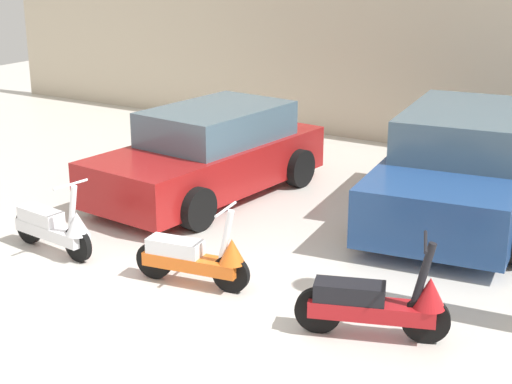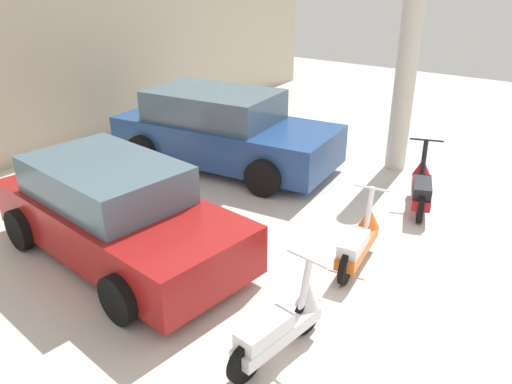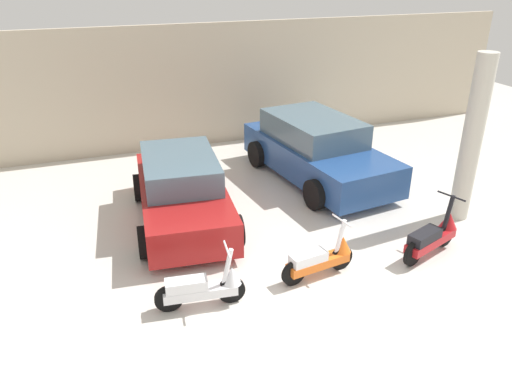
{
  "view_description": "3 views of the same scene",
  "coord_description": "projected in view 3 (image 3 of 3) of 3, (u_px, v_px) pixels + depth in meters",
  "views": [
    {
      "loc": [
        5.05,
        -5.23,
        3.71
      ],
      "look_at": [
        0.4,
        2.37,
        0.8
      ],
      "focal_mm": 55.0,
      "sensor_mm": 36.0,
      "label": 1
    },
    {
      "loc": [
        -5.14,
        -1.06,
        3.65
      ],
      "look_at": [
        0.06,
        2.76,
        0.72
      ],
      "focal_mm": 35.0,
      "sensor_mm": 36.0,
      "label": 2
    },
    {
      "loc": [
        -3.1,
        -5.0,
        4.84
      ],
      "look_at": [
        -0.2,
        3.02,
        0.85
      ],
      "focal_mm": 35.0,
      "sensor_mm": 36.0,
      "label": 3
    }
  ],
  "objects": [
    {
      "name": "scooter_front_right",
      "position": [
        321.0,
        258.0,
        8.27
      ],
      "size": [
        1.38,
        0.53,
        0.97
      ],
      "rotation": [
        0.0,
        0.0,
        0.15
      ],
      "color": "black",
      "rests_on": "ground_plane"
    },
    {
      "name": "support_column_side",
      "position": [
        472.0,
        140.0,
        9.64
      ],
      "size": [
        0.39,
        0.39,
        3.33
      ],
      "primitive_type": "cylinder",
      "color": "beige",
      "rests_on": "ground_plane"
    },
    {
      "name": "car_rear_left",
      "position": [
        182.0,
        191.0,
        9.98
      ],
      "size": [
        2.16,
        4.02,
        1.32
      ],
      "rotation": [
        0.0,
        0.0,
        -1.67
      ],
      "color": "maroon",
      "rests_on": "ground_plane"
    },
    {
      "name": "wall_back",
      "position": [
        197.0,
        87.0,
        13.68
      ],
      "size": [
        19.6,
        0.12,
        3.33
      ],
      "primitive_type": "cube",
      "color": "beige",
      "rests_on": "ground_plane"
    },
    {
      "name": "ground_plane",
      "position": [
        339.0,
        325.0,
        7.26
      ],
      "size": [
        28.0,
        28.0,
        0.0
      ],
      "primitive_type": "plane",
      "color": "silver"
    },
    {
      "name": "car_rear_center",
      "position": [
        317.0,
        150.0,
        11.91
      ],
      "size": [
        2.51,
        4.54,
        1.48
      ],
      "rotation": [
        0.0,
        0.0,
        -1.45
      ],
      "color": "navy",
      "rests_on": "ground_plane"
    },
    {
      "name": "scooter_front_left",
      "position": [
        204.0,
        287.0,
        7.54
      ],
      "size": [
        1.39,
        0.5,
        0.97
      ],
      "rotation": [
        0.0,
        0.0,
        -0.12
      ],
      "color": "black",
      "rests_on": "ground_plane"
    },
    {
      "name": "scooter_front_center",
      "position": [
        433.0,
        235.0,
        8.89
      ],
      "size": [
        1.44,
        0.75,
        1.05
      ],
      "rotation": [
        0.0,
        0.0,
        0.35
      ],
      "color": "black",
      "rests_on": "ground_plane"
    }
  ]
}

